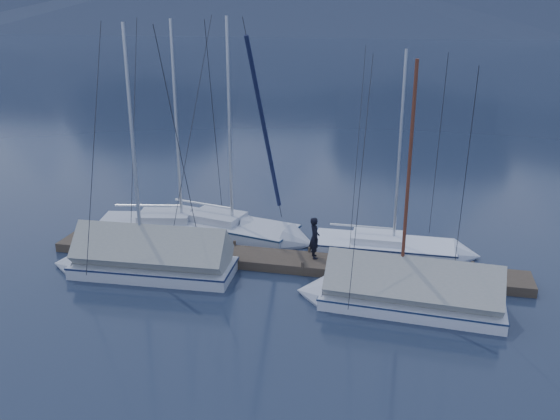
% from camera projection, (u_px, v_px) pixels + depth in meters
% --- Properties ---
extents(ground, '(1000.00, 1000.00, 0.00)m').
position_uv_depth(ground, '(267.00, 288.00, 20.55)').
color(ground, black).
rests_on(ground, ground).
extents(dock, '(18.00, 1.50, 0.54)m').
position_uv_depth(dock, '(280.00, 262.00, 22.36)').
color(dock, '#382D23').
rests_on(dock, ground).
extents(mooring_posts, '(15.12, 1.52, 0.35)m').
position_uv_depth(mooring_posts, '(267.00, 255.00, 22.39)').
color(mooring_posts, '#382D23').
rests_on(mooring_posts, ground).
extents(sailboat_open_left, '(7.60, 3.59, 9.70)m').
position_uv_depth(sailboat_open_left, '(194.00, 226.00, 25.88)').
color(sailboat_open_left, silver).
rests_on(sailboat_open_left, ground).
extents(sailboat_open_mid, '(7.70, 3.77, 9.82)m').
position_uv_depth(sailboat_open_mid, '(243.00, 231.00, 25.28)').
color(sailboat_open_mid, silver).
rests_on(sailboat_open_mid, ground).
extents(sailboat_open_right, '(6.52, 2.80, 8.62)m').
position_uv_depth(sailboat_open_right, '(405.00, 249.00, 23.45)').
color(sailboat_open_right, white).
rests_on(sailboat_open_right, ground).
extents(sailboat_covered_near, '(6.84, 2.90, 8.74)m').
position_uv_depth(sailboat_covered_near, '(395.00, 294.00, 19.19)').
color(sailboat_covered_near, silver).
rests_on(sailboat_covered_near, ground).
extents(sailboat_covered_far, '(6.99, 2.93, 9.67)m').
position_uv_depth(sailboat_covered_far, '(139.00, 261.00, 21.58)').
color(sailboat_covered_far, silver).
rests_on(sailboat_covered_far, ground).
extents(person, '(0.57, 0.68, 1.59)m').
position_uv_depth(person, '(315.00, 238.00, 21.96)').
color(person, black).
rests_on(person, dock).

